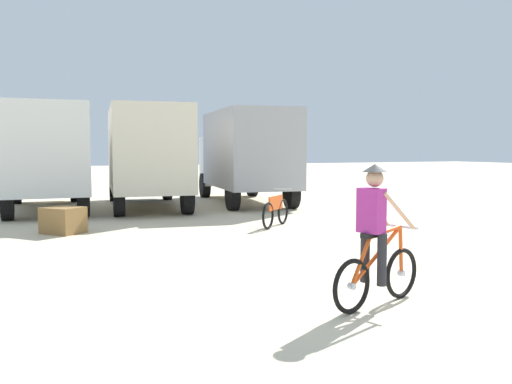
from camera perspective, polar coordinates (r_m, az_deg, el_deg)
name	(u,v)px	position (r m, az deg, el deg)	size (l,w,h in m)	color
ground_plane	(379,286)	(8.24, 12.84, -9.66)	(120.00, 120.00, 0.00)	beige
box_truck_white_box	(45,153)	(18.92, -21.33, 3.85)	(2.70, 6.86, 3.35)	white
box_truck_cream_rv	(146,153)	(18.83, -11.45, 4.06)	(3.21, 7.00, 3.35)	beige
box_truck_grey_hauler	(245,152)	(20.08, -1.15, 4.18)	(3.27, 7.01, 3.35)	#9E9EA3
cyclist_orange_shirt	(376,241)	(7.05, 12.47, -5.03)	(1.67, 0.68, 1.82)	black
bicycle_spare	(276,211)	(13.99, 2.09, -2.05)	(1.32, 1.21, 0.97)	black
supply_crate	(63,220)	(13.70, -19.63, -2.81)	(0.71, 0.88, 0.63)	olive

